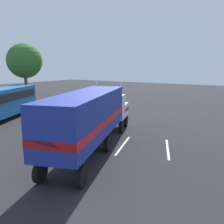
% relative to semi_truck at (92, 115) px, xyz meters
% --- Properties ---
extents(ground_plane, '(120.00, 120.00, 0.00)m').
position_rel_semi_truck_xyz_m(ground_plane, '(5.36, 2.19, -2.52)').
color(ground_plane, '#232326').
extents(lane_stripe_near, '(4.24, 1.49, 0.01)m').
position_rel_semi_truck_xyz_m(lane_stripe_near, '(1.98, -1.31, -2.52)').
color(lane_stripe_near, silver).
rests_on(lane_stripe_near, ground_plane).
extents(lane_stripe_mid, '(4.10, 1.89, 0.01)m').
position_rel_semi_truck_xyz_m(lane_stripe_mid, '(3.05, -4.38, -2.52)').
color(lane_stripe_mid, silver).
rests_on(lane_stripe_mid, ground_plane).
extents(semi_truck, '(14.11, 7.36, 4.50)m').
position_rel_semi_truck_xyz_m(semi_truck, '(0.00, 0.00, 0.00)').
color(semi_truck, silver).
rests_on(semi_truck, ground_plane).
extents(person_bystander, '(0.35, 0.47, 1.63)m').
position_rel_semi_truck_xyz_m(person_bystander, '(1.15, 3.40, -1.63)').
color(person_bystander, black).
rests_on(person_bystander, ground_plane).
extents(parked_bus, '(10.99, 7.16, 3.40)m').
position_rel_semi_truck_xyz_m(parked_bus, '(2.47, 14.37, -0.46)').
color(parked_bus, '#1E5999').
rests_on(parked_bus, ground_plane).
extents(tree_left, '(4.99, 4.99, 9.04)m').
position_rel_semi_truck_xyz_m(tree_left, '(9.99, 20.13, 3.99)').
color(tree_left, brown).
rests_on(tree_left, ground_plane).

